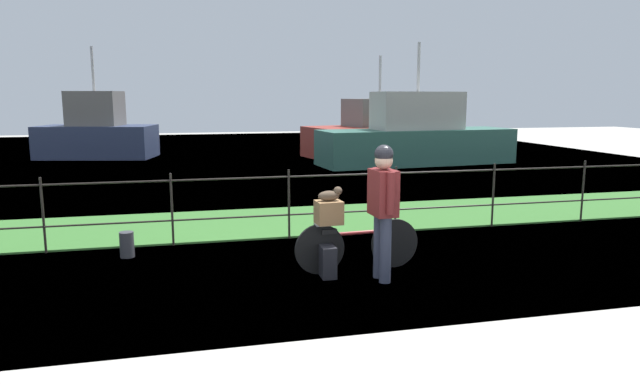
# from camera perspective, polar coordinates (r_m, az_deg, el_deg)

# --- Properties ---
(ground_plane) EXTENTS (60.00, 60.00, 0.00)m
(ground_plane) POSITION_cam_1_polar(r_m,az_deg,el_deg) (6.89, 0.47, -9.44)
(ground_plane) COLOR #B2ADA3
(grass_strip) EXTENTS (27.00, 2.40, 0.03)m
(grass_strip) POSITION_cam_1_polar(r_m,az_deg,el_deg) (10.27, -4.36, -2.98)
(grass_strip) COLOR #38702D
(grass_strip) RESTS_ON ground
(harbor_water) EXTENTS (30.00, 30.00, 0.00)m
(harbor_water) POSITION_cam_1_polar(r_m,az_deg,el_deg) (20.06, -8.93, 3.07)
(harbor_water) COLOR #426684
(harbor_water) RESTS_ON ground
(iron_fence) EXTENTS (18.04, 0.04, 1.11)m
(iron_fence) POSITION_cam_1_polar(r_m,az_deg,el_deg) (8.96, -3.16, -0.71)
(iron_fence) COLOR #28231E
(iron_fence) RESTS_ON ground
(bicycle_main) EXTENTS (1.69, 0.18, 0.65)m
(bicycle_main) POSITION_cam_1_polar(r_m,az_deg,el_deg) (7.39, 3.70, -5.33)
(bicycle_main) COLOR black
(bicycle_main) RESTS_ON ground
(wooden_crate) EXTENTS (0.34, 0.29, 0.29)m
(wooden_crate) POSITION_cam_1_polar(r_m,az_deg,el_deg) (7.17, 0.89, -2.06)
(wooden_crate) COLOR olive
(wooden_crate) RESTS_ON bicycle_main
(terrier_dog) EXTENTS (0.32, 0.16, 0.18)m
(terrier_dog) POSITION_cam_1_polar(r_m,az_deg,el_deg) (7.13, 1.08, -0.29)
(terrier_dog) COLOR #4C3D2D
(terrier_dog) RESTS_ON wooden_crate
(cyclist_person) EXTENTS (0.28, 0.54, 1.68)m
(cyclist_person) POSITION_cam_1_polar(r_m,az_deg,el_deg) (6.90, 6.38, -0.86)
(cyclist_person) COLOR #383D51
(cyclist_person) RESTS_ON ground
(backpack_on_paving) EXTENTS (0.18, 0.28, 0.40)m
(backpack_on_paving) POSITION_cam_1_polar(r_m,az_deg,el_deg) (7.16, 0.78, -7.03)
(backpack_on_paving) COLOR black
(backpack_on_paving) RESTS_ON ground
(mooring_bollard) EXTENTS (0.20, 0.20, 0.36)m
(mooring_bollard) POSITION_cam_1_polar(r_m,az_deg,el_deg) (8.48, -18.90, -5.04)
(mooring_bollard) COLOR #38383D
(mooring_bollard) RESTS_ON ground
(moored_boat_near) EXTENTS (4.39, 2.83, 4.04)m
(moored_boat_near) POSITION_cam_1_polar(r_m,az_deg,el_deg) (22.55, -21.58, 5.51)
(moored_boat_near) COLOR #2D3856
(moored_boat_near) RESTS_ON ground
(moored_boat_mid) EXTENTS (6.79, 2.50, 4.00)m
(moored_boat_mid) POSITION_cam_1_polar(r_m,az_deg,el_deg) (19.29, 9.72, 5.42)
(moored_boat_mid) COLOR #336656
(moored_boat_mid) RESTS_ON ground
(moored_boat_far) EXTENTS (5.94, 3.55, 3.76)m
(moored_boat_far) POSITION_cam_1_polar(r_m,az_deg,el_deg) (21.79, 5.98, 5.77)
(moored_boat_far) COLOR #9E3328
(moored_boat_far) RESTS_ON ground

